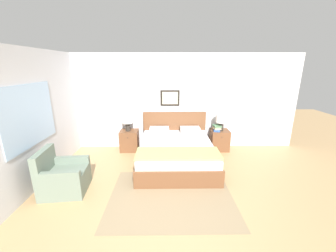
# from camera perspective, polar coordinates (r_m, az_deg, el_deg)

# --- Properties ---
(ground_plane) EXTENTS (16.00, 16.00, 0.00)m
(ground_plane) POSITION_cam_1_polar(r_m,az_deg,el_deg) (3.60, -0.68, -22.86)
(ground_plane) COLOR tan
(wall_back) EXTENTS (7.32, 0.09, 2.60)m
(wall_back) POSITION_cam_1_polar(r_m,az_deg,el_deg) (5.73, -0.77, 6.63)
(wall_back) COLOR silver
(wall_back) RESTS_ON ground_plane
(wall_left) EXTENTS (0.08, 5.24, 2.60)m
(wall_left) POSITION_cam_1_polar(r_m,az_deg,el_deg) (4.96, -30.92, 2.77)
(wall_left) COLOR silver
(wall_left) RESTS_ON ground_plane
(area_rug_main) EXTENTS (2.20, 1.78, 0.01)m
(area_rug_main) POSITION_cam_1_polar(r_m,az_deg,el_deg) (3.93, 0.87, -18.88)
(area_rug_main) COLOR #897556
(area_rug_main) RESTS_ON ground_plane
(bed) EXTENTS (1.73, 2.12, 1.05)m
(bed) POSITION_cam_1_polar(r_m,az_deg,el_deg) (4.95, 2.24, -7.26)
(bed) COLOR brown
(bed) RESTS_ON ground_plane
(armchair) EXTENTS (0.83, 0.79, 0.83)m
(armchair) POSITION_cam_1_polar(r_m,az_deg,el_deg) (4.40, -27.16, -12.53)
(armchair) COLOR slate
(armchair) RESTS_ON ground_plane
(nightstand_near_window) EXTENTS (0.49, 0.46, 0.57)m
(nightstand_near_window) POSITION_cam_1_polar(r_m,az_deg,el_deg) (5.80, -10.65, -3.96)
(nightstand_near_window) COLOR brown
(nightstand_near_window) RESTS_ON ground_plane
(nightstand_by_door) EXTENTS (0.49, 0.46, 0.57)m
(nightstand_by_door) POSITION_cam_1_polar(r_m,az_deg,el_deg) (5.91, 14.04, -3.80)
(nightstand_by_door) COLOR brown
(nightstand_by_door) RESTS_ON ground_plane
(table_lamp_near_window) EXTENTS (0.31, 0.31, 0.44)m
(table_lamp_near_window) POSITION_cam_1_polar(r_m,az_deg,el_deg) (5.62, -11.17, 1.61)
(table_lamp_near_window) COLOR #2D2823
(table_lamp_near_window) RESTS_ON nightstand_near_window
(table_lamp_by_door) EXTENTS (0.31, 0.31, 0.44)m
(table_lamp_by_door) POSITION_cam_1_polar(r_m,az_deg,el_deg) (5.73, 14.55, 1.67)
(table_lamp_by_door) COLOR #2D2823
(table_lamp_by_door) RESTS_ON nightstand_by_door
(book_thick_bottom) EXTENTS (0.21, 0.28, 0.03)m
(book_thick_bottom) POSITION_cam_1_polar(r_m,az_deg,el_deg) (5.75, 13.30, -1.17)
(book_thick_bottom) COLOR #335693
(book_thick_bottom) RESTS_ON nightstand_by_door
(book_hardcover_middle) EXTENTS (0.21, 0.28, 0.03)m
(book_hardcover_middle) POSITION_cam_1_polar(r_m,az_deg,el_deg) (5.74, 13.32, -0.90)
(book_hardcover_middle) COLOR #335693
(book_hardcover_middle) RESTS_ON book_thick_bottom
(book_novel_upper) EXTENTS (0.21, 0.24, 0.03)m
(book_novel_upper) POSITION_cam_1_polar(r_m,az_deg,el_deg) (5.73, 13.34, -0.61)
(book_novel_upper) COLOR beige
(book_novel_upper) RESTS_ON book_hardcover_middle
(book_slim_near_top) EXTENTS (0.15, 0.23, 0.03)m
(book_slim_near_top) POSITION_cam_1_polar(r_m,az_deg,el_deg) (5.72, 13.36, -0.29)
(book_slim_near_top) COLOR beige
(book_slim_near_top) RESTS_ON book_novel_upper
(book_paperback_top) EXTENTS (0.21, 0.27, 0.04)m
(book_paperback_top) POSITION_cam_1_polar(r_m,az_deg,el_deg) (5.71, 13.38, 0.04)
(book_paperback_top) COLOR #4C7551
(book_paperback_top) RESTS_ON book_slim_near_top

